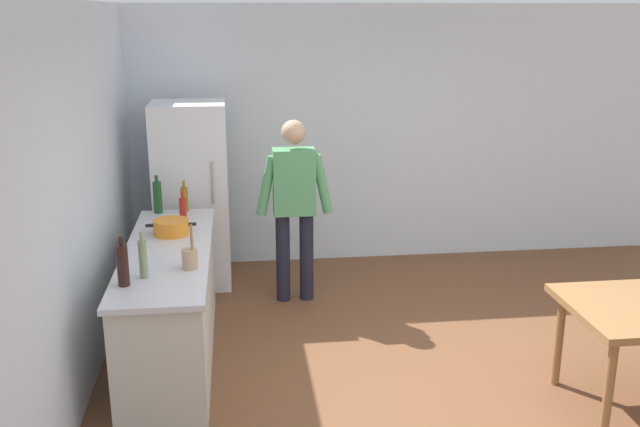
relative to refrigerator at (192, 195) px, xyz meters
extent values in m
plane|color=brown|center=(1.90, -2.40, -0.90)|extent=(14.00, 14.00, 0.00)
cube|color=silver|center=(1.90, 0.60, 0.45)|extent=(6.40, 0.12, 2.70)
cube|color=silver|center=(-0.70, -2.20, 0.45)|extent=(0.12, 5.60, 2.70)
cube|color=beige|center=(-0.10, -1.60, -0.47)|extent=(0.60, 2.12, 0.86)
cube|color=silver|center=(-0.10, -1.60, -0.02)|extent=(0.64, 2.20, 0.04)
cube|color=white|center=(0.00, 0.00, 0.00)|extent=(0.70, 0.64, 1.80)
cylinder|color=#B2B2B7|center=(0.22, -0.34, 0.20)|extent=(0.02, 0.02, 0.40)
cylinder|color=#1E1E2D|center=(0.84, -0.55, -0.48)|extent=(0.13, 0.13, 0.84)
cylinder|color=#1E1E2D|center=(1.06, -0.55, -0.48)|extent=(0.13, 0.13, 0.84)
cube|color=#519960|center=(0.95, -0.55, 0.24)|extent=(0.38, 0.22, 0.60)
sphere|color=tan|center=(0.95, -0.55, 0.69)|extent=(0.22, 0.22, 0.22)
cylinder|color=#519960|center=(0.70, -0.59, 0.22)|extent=(0.20, 0.09, 0.55)
cylinder|color=#519960|center=(1.20, -0.59, 0.22)|extent=(0.20, 0.09, 0.55)
cylinder|color=olive|center=(2.70, -3.05, -0.55)|extent=(0.06, 0.06, 0.70)
cylinder|color=olive|center=(2.70, -2.35, -0.55)|extent=(0.06, 0.06, 0.70)
cylinder|color=orange|center=(-0.10, -1.24, 0.06)|extent=(0.28, 0.28, 0.12)
cube|color=black|center=(-0.27, -1.24, 0.08)|extent=(0.06, 0.03, 0.02)
cube|color=black|center=(0.07, -1.24, 0.08)|extent=(0.06, 0.03, 0.02)
cylinder|color=tan|center=(0.10, -2.04, 0.07)|extent=(0.11, 0.11, 0.14)
cylinder|color=olive|center=(0.12, -2.04, 0.21)|extent=(0.02, 0.05, 0.22)
cylinder|color=olive|center=(0.11, -2.05, 0.21)|extent=(0.02, 0.04, 0.22)
cylinder|color=#1E5123|center=(-0.26, -0.58, 0.14)|extent=(0.08, 0.08, 0.28)
cylinder|color=#1E5123|center=(-0.26, -0.58, 0.31)|extent=(0.03, 0.03, 0.06)
cylinder|color=#B22319|center=(-0.03, -0.79, 0.09)|extent=(0.06, 0.06, 0.18)
cylinder|color=#B22319|center=(-0.03, -0.79, 0.21)|extent=(0.02, 0.02, 0.06)
cylinder|color=black|center=(-0.31, -2.31, 0.14)|extent=(0.08, 0.08, 0.28)
cylinder|color=black|center=(-0.31, -2.31, 0.31)|extent=(0.03, 0.03, 0.06)
cylinder|color=#996619|center=(-0.03, -0.56, 0.11)|extent=(0.06, 0.06, 0.22)
cylinder|color=#996619|center=(-0.03, -0.56, 0.25)|extent=(0.03, 0.03, 0.06)
cylinder|color=gray|center=(-0.20, -2.18, 0.13)|extent=(0.06, 0.06, 0.26)
cylinder|color=gray|center=(-0.20, -2.18, 0.29)|extent=(0.02, 0.02, 0.06)
camera|label=1|loc=(0.44, -6.71, 1.73)|focal=39.53mm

